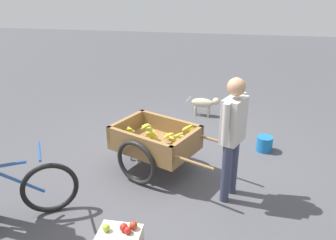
{
  "coord_description": "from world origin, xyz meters",
  "views": [
    {
      "loc": [
        -0.64,
        4.47,
        2.67
      ],
      "look_at": [
        0.11,
        0.08,
        0.75
      ],
      "focal_mm": 37.03,
      "sensor_mm": 36.0,
      "label": 1
    }
  ],
  "objects_px": {
    "dog": "(204,103)",
    "apple_crate": "(120,239)",
    "vendor_person": "(233,130)",
    "bicycle": "(3,196)",
    "fruit_cart": "(156,143)",
    "plastic_bucket": "(264,144)"
  },
  "relations": [
    {
      "from": "dog",
      "to": "bicycle",
      "type": "bearing_deg",
      "value": 60.85
    },
    {
      "from": "fruit_cart",
      "to": "dog",
      "type": "height_order",
      "value": "fruit_cart"
    },
    {
      "from": "fruit_cart",
      "to": "plastic_bucket",
      "type": "distance_m",
      "value": 1.85
    },
    {
      "from": "dog",
      "to": "plastic_bucket",
      "type": "relative_size",
      "value": 2.64
    },
    {
      "from": "fruit_cart",
      "to": "vendor_person",
      "type": "relative_size",
      "value": 1.15
    },
    {
      "from": "bicycle",
      "to": "dog",
      "type": "distance_m",
      "value": 4.1
    },
    {
      "from": "vendor_person",
      "to": "dog",
      "type": "bearing_deg",
      "value": -79.32
    },
    {
      "from": "bicycle",
      "to": "apple_crate",
      "type": "height_order",
      "value": "bicycle"
    },
    {
      "from": "dog",
      "to": "apple_crate",
      "type": "distance_m",
      "value": 3.83
    },
    {
      "from": "dog",
      "to": "apple_crate",
      "type": "height_order",
      "value": "dog"
    },
    {
      "from": "vendor_person",
      "to": "bicycle",
      "type": "height_order",
      "value": "vendor_person"
    },
    {
      "from": "bicycle",
      "to": "dog",
      "type": "relative_size",
      "value": 2.18
    },
    {
      "from": "dog",
      "to": "apple_crate",
      "type": "xyz_separation_m",
      "value": [
        0.59,
        3.78,
        -0.15
      ]
    },
    {
      "from": "vendor_person",
      "to": "plastic_bucket",
      "type": "height_order",
      "value": "vendor_person"
    },
    {
      "from": "dog",
      "to": "plastic_bucket",
      "type": "distance_m",
      "value": 1.7
    },
    {
      "from": "bicycle",
      "to": "vendor_person",
      "type": "bearing_deg",
      "value": -159.72
    },
    {
      "from": "dog",
      "to": "apple_crate",
      "type": "bearing_deg",
      "value": 81.16
    },
    {
      "from": "vendor_person",
      "to": "apple_crate",
      "type": "bearing_deg",
      "value": 45.95
    },
    {
      "from": "fruit_cart",
      "to": "dog",
      "type": "bearing_deg",
      "value": -103.93
    },
    {
      "from": "bicycle",
      "to": "apple_crate",
      "type": "relative_size",
      "value": 3.31
    },
    {
      "from": "fruit_cart",
      "to": "bicycle",
      "type": "xyz_separation_m",
      "value": [
        1.46,
        1.4,
        -0.09
      ]
    },
    {
      "from": "vendor_person",
      "to": "dog",
      "type": "xyz_separation_m",
      "value": [
        0.5,
        -2.66,
        -0.67
      ]
    }
  ]
}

